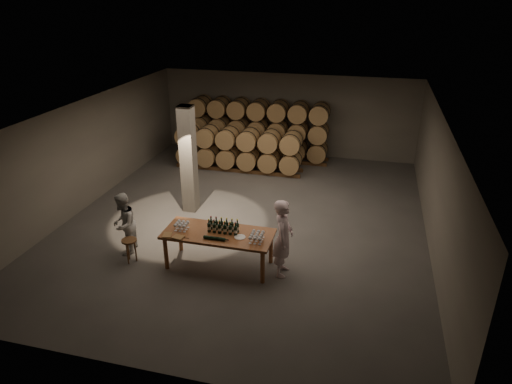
% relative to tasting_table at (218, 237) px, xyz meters
% --- Properties ---
extents(room, '(12.00, 12.00, 12.00)m').
position_rel_tasting_table_xyz_m(room, '(-1.80, 2.70, 0.80)').
color(room, '#575451').
rests_on(room, ground).
extents(tasting_table, '(2.60, 1.10, 0.90)m').
position_rel_tasting_table_xyz_m(tasting_table, '(0.00, 0.00, 0.00)').
color(tasting_table, brown).
rests_on(tasting_table, ground).
extents(barrel_stack_back, '(5.48, 0.95, 2.31)m').
position_rel_tasting_table_xyz_m(barrel_stack_back, '(-0.96, 7.70, 0.40)').
color(barrel_stack_back, brown).
rests_on(barrel_stack_back, ground).
extents(barrel_stack_front, '(4.70, 0.95, 1.57)m').
position_rel_tasting_table_xyz_m(barrel_stack_front, '(-1.35, 6.30, 0.03)').
color(barrel_stack_front, brown).
rests_on(barrel_stack_front, ground).
extents(bottle_cluster, '(0.73, 0.23, 0.34)m').
position_rel_tasting_table_xyz_m(bottle_cluster, '(0.10, 0.07, 0.22)').
color(bottle_cluster, black).
rests_on(bottle_cluster, tasting_table).
extents(lying_bottles, '(0.61, 0.08, 0.08)m').
position_rel_tasting_table_xyz_m(lying_bottles, '(0.03, -0.33, 0.14)').
color(lying_bottles, black).
rests_on(lying_bottles, tasting_table).
extents(glass_cluster_left, '(0.31, 0.31, 0.18)m').
position_rel_tasting_table_xyz_m(glass_cluster_left, '(-0.90, -0.05, 0.24)').
color(glass_cluster_left, silver).
rests_on(glass_cluster_left, tasting_table).
extents(glass_cluster_right, '(0.31, 0.42, 0.18)m').
position_rel_tasting_table_xyz_m(glass_cluster_right, '(0.96, -0.11, 0.23)').
color(glass_cluster_right, silver).
rests_on(glass_cluster_right, tasting_table).
extents(plate, '(0.26, 0.26, 0.01)m').
position_rel_tasting_table_xyz_m(plate, '(0.56, -0.08, 0.11)').
color(plate, white).
rests_on(plate, tasting_table).
extents(notebook_near, '(0.28, 0.24, 0.03)m').
position_rel_tasting_table_xyz_m(notebook_near, '(-0.82, -0.45, 0.12)').
color(notebook_near, olive).
rests_on(notebook_near, tasting_table).
extents(notebook_corner, '(0.26, 0.30, 0.02)m').
position_rel_tasting_table_xyz_m(notebook_corner, '(-1.11, -0.41, 0.12)').
color(notebook_corner, olive).
rests_on(notebook_corner, tasting_table).
extents(pen, '(0.14, 0.02, 0.01)m').
position_rel_tasting_table_xyz_m(pen, '(-0.63, -0.43, 0.11)').
color(pen, black).
rests_on(pen, tasting_table).
extents(stool, '(0.37, 0.37, 0.61)m').
position_rel_tasting_table_xyz_m(stool, '(-2.15, -0.38, -0.30)').
color(stool, brown).
rests_on(stool, ground).
extents(person_man, '(0.47, 0.70, 1.89)m').
position_rel_tasting_table_xyz_m(person_man, '(1.54, 0.06, 0.15)').
color(person_man, white).
rests_on(person_man, ground).
extents(person_woman, '(0.75, 0.89, 1.61)m').
position_rel_tasting_table_xyz_m(person_woman, '(-2.48, -0.00, 0.01)').
color(person_woman, silver).
rests_on(person_woman, ground).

